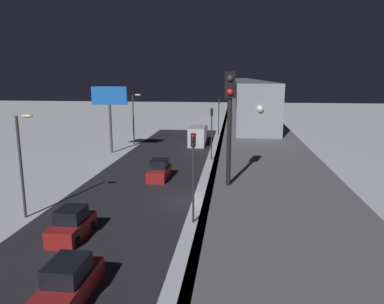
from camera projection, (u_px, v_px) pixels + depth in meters
The scene contains 15 objects.
ground_plane at pixel (187, 201), 30.81m from camera, with size 240.00×240.00×0.00m, color white.
avenue_asphalt at pixel (128, 198), 31.38m from camera, with size 11.00×82.36×0.01m, color #28282D.
elevated_railway at pixel (253, 137), 29.12m from camera, with size 5.00×82.36×6.36m.
subway_train at pixel (245, 90), 58.78m from camera, with size 2.94×74.07×3.40m.
rail_signal at pixel (230, 109), 12.71m from camera, with size 0.36×0.41×4.00m.
sedan_red at pixel (72, 226), 23.71m from camera, with size 1.91×4.03×1.97m.
sedan_red_2 at pixel (159, 171), 37.38m from camera, with size 1.80×4.28×1.97m.
sedan_red_3 at pixel (68, 284), 16.99m from camera, with size 1.80×4.56×1.97m.
box_truck at pixel (198, 135), 56.41m from camera, with size 2.40×7.40×2.80m.
traffic_light_near at pixel (193, 165), 25.41m from camera, with size 0.32×0.44×6.40m.
traffic_light_mid at pixel (212, 126), 45.28m from camera, with size 0.32×0.44×6.40m.
traffic_light_far at pixel (219, 111), 65.16m from camera, with size 0.32×0.44×6.40m.
commercial_billboard at pixel (110, 102), 48.91m from camera, with size 4.80×0.36×8.90m.
street_lamp_near at pixel (23, 154), 26.22m from camera, with size 1.35×0.44×7.65m.
street_lamp_far at pixel (135, 113), 55.42m from camera, with size 1.35×0.44×7.65m.
Camera 1 is at (-3.72, 29.12, 10.20)m, focal length 34.52 mm.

